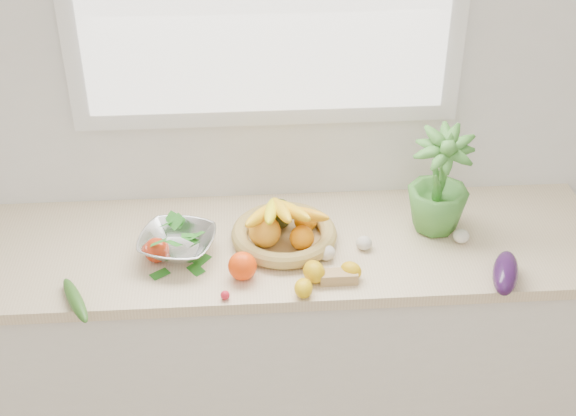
{
  "coord_description": "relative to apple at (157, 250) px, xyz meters",
  "views": [
    {
      "loc": [
        -0.1,
        -0.21,
        2.48
      ],
      "look_at": [
        0.05,
        1.93,
        1.05
      ],
      "focal_mm": 50.0,
      "sensor_mm": 36.0,
      "label": 1
    }
  ],
  "objects": [
    {
      "name": "potted_herb",
      "position": [
        0.93,
        0.12,
        0.15
      ],
      "size": [
        0.25,
        0.25,
        0.37
      ],
      "primitive_type": "imported",
      "rotation": [
        0.0,
        0.0,
        -0.23
      ],
      "color": "#418530",
      "rests_on": "countertop"
    },
    {
      "name": "counter_cabinet",
      "position": [
        0.38,
        0.07,
        -0.51
      ],
      "size": [
        2.2,
        0.58,
        0.86
      ],
      "primitive_type": "cube",
      "color": "silver",
      "rests_on": "ground"
    },
    {
      "name": "lemon_b",
      "position": [
        0.46,
        -0.21,
        -0.01
      ],
      "size": [
        0.06,
        0.08,
        0.06
      ],
      "primitive_type": "ellipsoid",
      "rotation": [
        0.0,
        0.0,
        -0.08
      ],
      "color": "#ECB70C",
      "rests_on": "countertop"
    },
    {
      "name": "colander_with_spinach",
      "position": [
        0.07,
        0.02,
        0.02
      ],
      "size": [
        0.3,
        0.3,
        0.12
      ],
      "color": "silver",
      "rests_on": "countertop"
    },
    {
      "name": "apple",
      "position": [
        0.0,
        0.0,
        0.0
      ],
      "size": [
        0.09,
        0.09,
        0.08
      ],
      "primitive_type": "sphere",
      "rotation": [
        0.0,
        0.0,
        0.04
      ],
      "color": "#B82B0E",
      "rests_on": "countertop"
    },
    {
      "name": "lemon_a",
      "position": [
        0.5,
        -0.14,
        -0.01
      ],
      "size": [
        0.09,
        0.1,
        0.07
      ],
      "primitive_type": "ellipsoid",
      "rotation": [
        0.0,
        0.0,
        0.3
      ],
      "color": "#CE9B0B",
      "rests_on": "countertop"
    },
    {
      "name": "garlic_b",
      "position": [
        0.68,
        0.02,
        -0.02
      ],
      "size": [
        0.07,
        0.07,
        0.05
      ],
      "primitive_type": "ellipsoid",
      "rotation": [
        0.0,
        0.0,
        0.38
      ],
      "color": "beige",
      "rests_on": "countertop"
    },
    {
      "name": "cucumber",
      "position": [
        -0.23,
        -0.21,
        -0.02
      ],
      "size": [
        0.13,
        0.22,
        0.04
      ],
      "primitive_type": "ellipsoid",
      "rotation": [
        0.0,
        0.0,
        0.42
      ],
      "color": "#235B1A",
      "rests_on": "countertop"
    },
    {
      "name": "back_wall",
      "position": [
        0.38,
        0.37,
        0.41
      ],
      "size": [
        4.5,
        0.02,
        2.7
      ],
      "primitive_type": "cube",
      "color": "white",
      "rests_on": "ground"
    },
    {
      "name": "orange_loose",
      "position": [
        0.27,
        -0.11,
        0.0
      ],
      "size": [
        0.11,
        0.11,
        0.09
      ],
      "primitive_type": "sphere",
      "rotation": [
        0.0,
        0.0,
        -0.22
      ],
      "color": "#FF4108",
      "rests_on": "countertop"
    },
    {
      "name": "countertop",
      "position": [
        0.38,
        0.07,
        -0.06
      ],
      "size": [
        2.24,
        0.62,
        0.04
      ],
      "primitive_type": "cube",
      "color": "beige",
      "rests_on": "counter_cabinet"
    },
    {
      "name": "lemon_c",
      "position": [
        0.61,
        -0.13,
        -0.01
      ],
      "size": [
        0.09,
        0.09,
        0.06
      ],
      "primitive_type": "ellipsoid",
      "rotation": [
        0.0,
        0.0,
        0.87
      ],
      "color": "#DBA20B",
      "rests_on": "countertop"
    },
    {
      "name": "garlic_c",
      "position": [
        0.55,
        -0.03,
        -0.02
      ],
      "size": [
        0.07,
        0.07,
        0.05
      ],
      "primitive_type": "ellipsoid",
      "rotation": [
        0.0,
        0.0,
        0.19
      ],
      "color": "silver",
      "rests_on": "countertop"
    },
    {
      "name": "radish",
      "position": [
        0.22,
        -0.21,
        -0.03
      ],
      "size": [
        0.03,
        0.03,
        0.03
      ],
      "primitive_type": "sphere",
      "rotation": [
        0.0,
        0.0,
        0.05
      ],
      "color": "red",
      "rests_on": "countertop"
    },
    {
      "name": "fruit_basket",
      "position": [
        0.41,
        0.08,
        0.01
      ],
      "size": [
        0.41,
        0.41,
        0.18
      ],
      "color": "tan",
      "rests_on": "countertop"
    },
    {
      "name": "garlic_a",
      "position": [
        1.0,
        0.03,
        -0.02
      ],
      "size": [
        0.06,
        0.06,
        0.05
      ],
      "primitive_type": "ellipsoid",
      "rotation": [
        0.0,
        0.0,
        -0.09
      ],
      "color": "silver",
      "rests_on": "countertop"
    },
    {
      "name": "ginger",
      "position": [
        0.57,
        -0.15,
        -0.02
      ],
      "size": [
        0.12,
        0.05,
        0.04
      ],
      "primitive_type": "cube",
      "rotation": [
        0.0,
        0.0,
        0.0
      ],
      "color": "tan",
      "rests_on": "countertop"
    },
    {
      "name": "eggplant",
      "position": [
        1.08,
        -0.19,
        0.0
      ],
      "size": [
        0.14,
        0.22,
        0.08
      ],
      "primitive_type": "ellipsoid",
      "rotation": [
        0.0,
        0.0,
        -0.34
      ],
      "color": "#2D103C",
      "rests_on": "countertop"
    }
  ]
}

